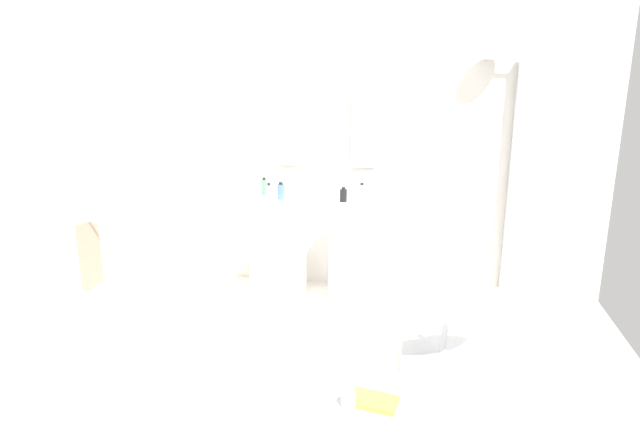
# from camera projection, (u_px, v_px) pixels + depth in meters

# --- Properties ---
(ground_plane) EXTENTS (4.80, 3.60, 0.04)m
(ground_plane) POSITION_uv_depth(u_px,v_px,m) (283.00, 373.00, 3.66)
(ground_plane) COLOR silver
(rear_partition) EXTENTS (4.80, 0.10, 2.60)m
(rear_partition) POSITION_uv_depth(u_px,v_px,m) (327.00, 144.00, 4.89)
(rear_partition) COLOR silver
(rear_partition) RESTS_ON ground_plane
(pedestal_sink_left) EXTENTS (0.40, 0.40, 1.01)m
(pedestal_sink_left) POSITION_uv_depth(u_px,v_px,m) (278.00, 248.00, 4.73)
(pedestal_sink_left) COLOR white
(pedestal_sink_left) RESTS_ON ground_plane
(pedestal_sink_right) EXTENTS (0.40, 0.40, 1.01)m
(pedestal_sink_right) POSITION_uv_depth(u_px,v_px,m) (356.00, 252.00, 4.61)
(pedestal_sink_right) COLOR white
(pedestal_sink_right) RESTS_ON ground_plane
(vanity_mirror_left) EXTENTS (0.22, 0.03, 0.63)m
(vanity_mirror_left) POSITION_uv_depth(u_px,v_px,m) (288.00, 130.00, 4.86)
(vanity_mirror_left) COLOR #8C9EA8
(vanity_mirror_right) EXTENTS (0.22, 0.03, 0.63)m
(vanity_mirror_right) POSITION_uv_depth(u_px,v_px,m) (364.00, 131.00, 4.73)
(vanity_mirror_right) COLOR #8C9EA8
(shower_column) EXTENTS (0.49, 0.24, 2.05)m
(shower_column) POSITION_uv_depth(u_px,v_px,m) (516.00, 177.00, 4.54)
(shower_column) COLOR #B7BABF
(shower_column) RESTS_ON ground_plane
(lounge_chair) EXTENTS (1.08, 1.08, 0.65)m
(lounge_chair) POSITION_uv_depth(u_px,v_px,m) (446.00, 313.00, 3.71)
(lounge_chair) COLOR #B7BABF
(lounge_chair) RESTS_ON ground_plane
(towel_rack) EXTENTS (0.37, 0.22, 0.95)m
(towel_rack) POSITION_uv_depth(u_px,v_px,m) (87.00, 256.00, 3.99)
(towel_rack) COLOR #B7BABF
(towel_rack) RESTS_ON ground_plane
(area_rug) EXTENTS (0.95, 0.62, 0.01)m
(area_rug) POSITION_uv_depth(u_px,v_px,m) (354.00, 405.00, 3.28)
(area_rug) COLOR #B2B2B7
(area_rug) RESTS_ON ground_plane
(magazine_ochre) EXTENTS (0.31, 0.23, 0.03)m
(magazine_ochre) POSITION_uv_depth(u_px,v_px,m) (374.00, 401.00, 3.28)
(magazine_ochre) COLOR gold
(magazine_ochre) RESTS_ON area_rug
(coffee_mug) EXTENTS (0.08, 0.08, 0.09)m
(coffee_mug) POSITION_uv_depth(u_px,v_px,m) (349.00, 400.00, 3.23)
(coffee_mug) COLOR white
(coffee_mug) RESTS_ON area_rug
(soap_bottle_blue) EXTENTS (0.06, 0.06, 0.14)m
(soap_bottle_blue) POSITION_uv_depth(u_px,v_px,m) (281.00, 192.00, 4.49)
(soap_bottle_blue) COLOR #4C72B7
(soap_bottle_blue) RESTS_ON pedestal_sink_left
(soap_bottle_black) EXTENTS (0.06, 0.06, 0.12)m
(soap_bottle_black) POSITION_uv_depth(u_px,v_px,m) (343.00, 195.00, 4.41)
(soap_bottle_black) COLOR black
(soap_bottle_black) RESTS_ON pedestal_sink_right
(soap_bottle_clear) EXTENTS (0.05, 0.05, 0.13)m
(soap_bottle_clear) POSITION_uv_depth(u_px,v_px,m) (269.00, 191.00, 4.52)
(soap_bottle_clear) COLOR silver
(soap_bottle_clear) RESTS_ON pedestal_sink_left
(soap_bottle_grey) EXTENTS (0.05, 0.05, 0.12)m
(soap_bottle_grey) POSITION_uv_depth(u_px,v_px,m) (362.00, 191.00, 4.57)
(soap_bottle_grey) COLOR #99999E
(soap_bottle_grey) RESTS_ON pedestal_sink_right
(soap_bottle_green) EXTENTS (0.05, 0.05, 0.15)m
(soap_bottle_green) POSITION_uv_depth(u_px,v_px,m) (264.00, 187.00, 4.65)
(soap_bottle_green) COLOR #59996B
(soap_bottle_green) RESTS_ON pedestal_sink_left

